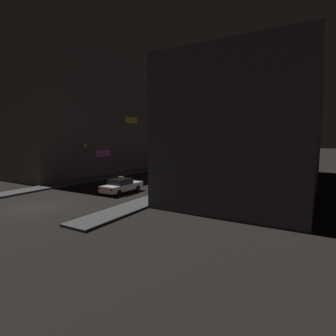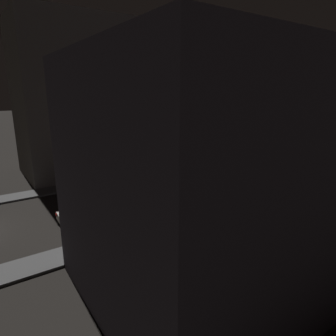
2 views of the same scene
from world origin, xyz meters
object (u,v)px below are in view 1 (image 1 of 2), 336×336
far_car (217,162)px  street_lamp_near_block (171,144)px  taxi (122,186)px  traffic_light_left_kerb (152,156)px  sign_pole_left (86,158)px  traffic_light_overhead (168,148)px

far_car → street_lamp_near_block: (4.87, -26.26, 4.05)m
taxi → traffic_light_left_kerb: (-7.38, 16.27, 1.70)m
street_lamp_near_block → sign_pole_left: bearing=173.4°
far_car → traffic_light_left_kerb: size_ratio=1.38×
taxi → far_car: size_ratio=0.97×
street_lamp_near_block → far_car: bearing=100.5°
far_car → traffic_light_left_kerb: (-6.93, -12.00, 1.70)m
traffic_light_left_kerb → street_lamp_near_block: 18.66m
traffic_light_overhead → traffic_light_left_kerb: size_ratio=1.50×
traffic_light_left_kerb → street_lamp_near_block: size_ratio=0.42×
far_car → sign_pole_left: bearing=-108.1°
traffic_light_overhead → street_lamp_near_block: bearing=-58.9°
far_car → traffic_light_left_kerb: traffic_light_left_kerb is taller
traffic_light_left_kerb → street_lamp_near_block: (11.80, -14.27, 2.35)m
taxi → sign_pole_left: sign_pole_left is taller
taxi → traffic_light_overhead: traffic_light_overhead is taller
far_car → traffic_light_overhead: size_ratio=0.92×
far_car → taxi: bearing=-89.1°
traffic_light_overhead → sign_pole_left: traffic_light_overhead is taller
taxi → traffic_light_overhead: bearing=107.1°
far_car → street_lamp_near_block: 27.02m
taxi → far_car: (-0.46, 28.27, -0.00)m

